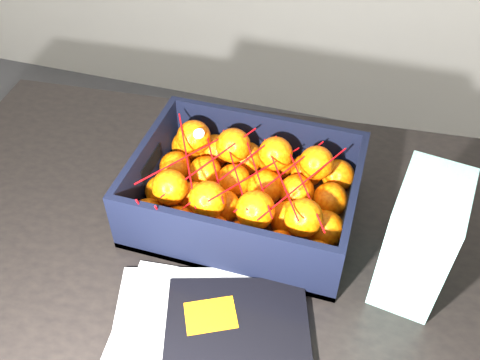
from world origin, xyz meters
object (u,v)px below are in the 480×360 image
(magazine_stack, at_px, (199,354))
(retail_carton, at_px, (419,239))
(table, at_px, (229,286))
(produce_crate, at_px, (245,198))

(magazine_stack, relative_size, retail_carton, 1.78)
(table, distance_m, produce_crate, 0.17)
(produce_crate, bearing_deg, table, -91.03)
(table, bearing_deg, retail_carton, 5.81)
(table, relative_size, retail_carton, 6.15)
(produce_crate, bearing_deg, magazine_stack, -86.43)
(produce_crate, bearing_deg, retail_carton, -12.71)
(retail_carton, bearing_deg, magazine_stack, -132.45)
(table, xyz_separation_m, magazine_stack, (0.02, -0.19, 0.11))
(produce_crate, distance_m, retail_carton, 0.30)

